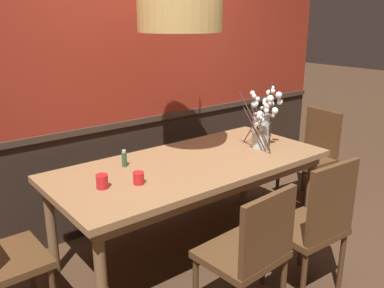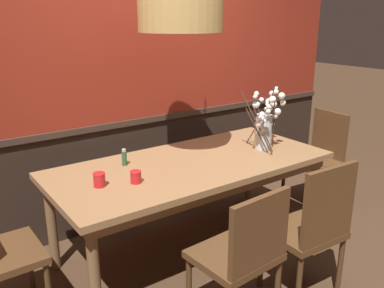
{
  "view_description": "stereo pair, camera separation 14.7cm",
  "coord_description": "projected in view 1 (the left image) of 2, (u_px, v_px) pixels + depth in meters",
  "views": [
    {
      "loc": [
        -1.81,
        -2.29,
        1.81
      ],
      "look_at": [
        0.0,
        0.0,
        0.89
      ],
      "focal_mm": 38.61,
      "sensor_mm": 36.0,
      "label": 1
    },
    {
      "loc": [
        -1.7,
        -2.38,
        1.81
      ],
      "look_at": [
        0.0,
        0.0,
        0.89
      ],
      "focal_mm": 38.61,
      "sensor_mm": 36.0,
      "label": 2
    }
  ],
  "objects": [
    {
      "name": "dining_table",
      "position": [
        192.0,
        172.0,
        3.13
      ],
      "size": [
        2.12,
        0.96,
        0.75
      ],
      "color": "#997047",
      "rests_on": "ground"
    },
    {
      "name": "ground_plane",
      "position": [
        192.0,
        249.0,
        3.33
      ],
      "size": [
        24.0,
        24.0,
        0.0
      ],
      "primitive_type": "plane",
      "color": "#4C3321"
    },
    {
      "name": "pendant_lamp",
      "position": [
        180.0,
        12.0,
        2.83
      ],
      "size": [
        0.59,
        0.59,
        1.0
      ],
      "color": "tan"
    },
    {
      "name": "chair_far_side_left",
      "position": [
        97.0,
        167.0,
        3.62
      ],
      "size": [
        0.43,
        0.41,
        0.96
      ],
      "color": "brown",
      "rests_on": "ground"
    },
    {
      "name": "candle_holder_nearer_center",
      "position": [
        139.0,
        178.0,
        2.69
      ],
      "size": [
        0.08,
        0.08,
        0.08
      ],
      "color": "red",
      "rests_on": "dining_table"
    },
    {
      "name": "chair_near_side_left",
      "position": [
        250.0,
        251.0,
        2.35
      ],
      "size": [
        0.48,
        0.44,
        0.91
      ],
      "color": "brown",
      "rests_on": "ground"
    },
    {
      "name": "candle_holder_nearer_edge",
      "position": [
        102.0,
        181.0,
        2.62
      ],
      "size": [
        0.08,
        0.08,
        0.09
      ],
      "color": "red",
      "rests_on": "dining_table"
    },
    {
      "name": "chair_near_side_right",
      "position": [
        316.0,
        222.0,
        2.66
      ],
      "size": [
        0.47,
        0.43,
        0.96
      ],
      "color": "brown",
      "rests_on": "ground"
    },
    {
      "name": "vase_with_blossoms",
      "position": [
        262.0,
        125.0,
        3.38
      ],
      "size": [
        0.47,
        0.42,
        0.55
      ],
      "color": "silver",
      "rests_on": "dining_table"
    },
    {
      "name": "condiment_bottle",
      "position": [
        124.0,
        159.0,
        3.0
      ],
      "size": [
        0.04,
        0.04,
        0.13
      ],
      "color": "#2D5633",
      "rests_on": "dining_table"
    },
    {
      "name": "back_wall",
      "position": [
        134.0,
        72.0,
        3.53
      ],
      "size": [
        4.59,
        0.14,
        2.7
      ],
      "color": "#2D2119",
      "rests_on": "ground"
    },
    {
      "name": "chair_far_side_right",
      "position": [
        166.0,
        151.0,
        4.04
      ],
      "size": [
        0.45,
        0.44,
        0.93
      ],
      "color": "brown",
      "rests_on": "ground"
    },
    {
      "name": "chair_head_east_end",
      "position": [
        312.0,
        152.0,
        4.07
      ],
      "size": [
        0.47,
        0.46,
        0.92
      ],
      "color": "brown",
      "rests_on": "ground"
    }
  ]
}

